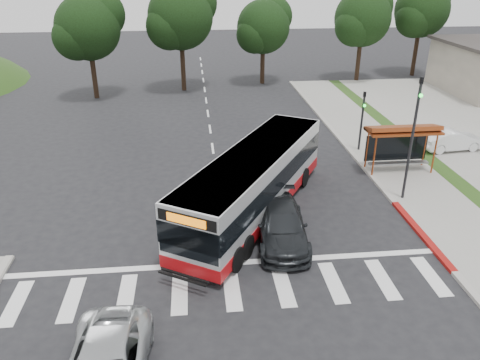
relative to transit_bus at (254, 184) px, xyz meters
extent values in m
plane|color=black|center=(-1.60, -0.89, -1.61)|extent=(140.00, 140.00, 0.00)
cube|color=gray|center=(9.40, 7.11, -1.55)|extent=(4.00, 40.00, 0.12)
cube|color=#9E9991|center=(7.40, 7.11, -1.53)|extent=(0.30, 40.00, 0.15)
cube|color=maroon|center=(7.40, -2.89, -1.53)|extent=(0.32, 6.00, 0.15)
cube|color=silver|center=(-1.60, -5.89, -1.60)|extent=(18.00, 2.60, 0.01)
cylinder|color=#8F3B17|center=(7.40, 3.51, -0.34)|extent=(0.10, 0.10, 2.30)
cylinder|color=#8F3B17|center=(11.00, 3.51, -0.34)|extent=(0.10, 0.10, 2.30)
cylinder|color=#8F3B17|center=(7.40, 4.71, -0.34)|extent=(0.10, 0.10, 2.30)
cylinder|color=#8F3B17|center=(11.00, 4.71, -0.34)|extent=(0.10, 0.10, 2.30)
cube|color=#8F3B17|center=(9.20, 4.11, 0.96)|extent=(4.20, 1.60, 0.12)
cube|color=#8F3B17|center=(9.20, 4.16, 1.11)|extent=(4.20, 1.32, 0.51)
cube|color=black|center=(9.20, 4.71, -0.29)|extent=(3.80, 0.06, 1.60)
cube|color=gray|center=(9.20, 4.11, -1.04)|extent=(3.60, 0.40, 0.08)
cylinder|color=black|center=(8.00, 0.61, 1.64)|extent=(0.14, 0.14, 6.50)
imported|color=black|center=(8.00, 0.61, 4.39)|extent=(0.16, 0.20, 1.00)
sphere|color=#19E533|center=(8.00, 0.43, 4.04)|extent=(0.18, 0.18, 0.18)
cylinder|color=black|center=(8.00, 7.61, 0.39)|extent=(0.14, 0.14, 4.00)
imported|color=black|center=(8.00, 7.61, 1.89)|extent=(0.16, 0.20, 1.00)
sphere|color=#19E533|center=(8.00, 7.43, 1.54)|extent=(0.18, 0.18, 0.18)
cylinder|color=black|center=(14.40, 27.11, 0.69)|extent=(0.44, 0.44, 4.40)
sphere|color=black|center=(14.40, 27.11, 4.69)|extent=(5.60, 5.60, 5.60)
sphere|color=black|center=(15.52, 27.95, 5.69)|extent=(4.20, 4.20, 4.20)
sphere|color=black|center=(13.42, 26.41, 3.99)|extent=(3.92, 3.92, 3.92)
cylinder|color=black|center=(21.40, 29.11, 0.81)|extent=(0.44, 0.44, 4.84)
sphere|color=black|center=(21.40, 29.11, 5.21)|extent=(5.60, 5.60, 5.60)
sphere|color=black|center=(20.42, 28.41, 4.44)|extent=(3.92, 3.92, 3.92)
cylinder|color=black|center=(-3.60, 25.11, 0.81)|extent=(0.44, 0.44, 4.84)
sphere|color=black|center=(-3.60, 25.11, 5.21)|extent=(6.00, 6.00, 6.00)
sphere|color=black|center=(-2.40, 26.01, 6.31)|extent=(4.50, 4.50, 4.50)
sphere|color=black|center=(-4.65, 24.36, 4.44)|extent=(4.20, 4.20, 4.20)
cylinder|color=black|center=(4.40, 27.11, 0.37)|extent=(0.44, 0.44, 3.96)
sphere|color=black|center=(4.40, 27.11, 3.97)|extent=(5.20, 5.20, 5.20)
sphere|color=black|center=(5.44, 27.89, 4.87)|extent=(3.90, 3.90, 3.90)
sphere|color=black|center=(3.49, 26.46, 3.34)|extent=(3.64, 3.64, 3.64)
cylinder|color=black|center=(-11.60, 23.11, 0.59)|extent=(0.44, 0.44, 4.40)
sphere|color=black|center=(-11.60, 23.11, 4.59)|extent=(5.60, 5.60, 5.60)
sphere|color=black|center=(-10.48, 23.95, 5.59)|extent=(4.20, 4.20, 4.20)
sphere|color=black|center=(-12.58, 22.41, 3.89)|extent=(3.92, 3.92, 3.92)
imported|color=silver|center=(-1.48, -3.74, -0.71)|extent=(0.68, 0.47, 1.79)
imported|color=black|center=(0.90, -2.60, -0.84)|extent=(2.54, 5.46, 1.54)
imported|color=white|center=(14.07, 6.99, -0.83)|extent=(4.22, 1.82, 1.35)
camera|label=1|loc=(-2.78, -20.34, 9.83)|focal=35.00mm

